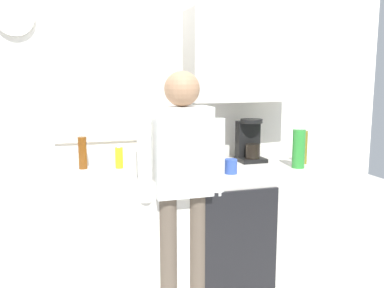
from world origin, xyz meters
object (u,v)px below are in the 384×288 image
object	(u,v)px
bottle_amber_beer	(83,153)
mixing_bowl	(189,168)
dish_soap	(119,157)
coffee_maker	(249,142)
bottle_olive_oil	(303,147)
bottle_clear_soda	(299,149)
cup_blue_mug	(231,166)
cup_white_mug	(42,175)
cup_yellow_cup	(170,162)
storage_canister	(138,162)
person_at_sink	(182,175)
bottle_dark_sauce	(155,159)

from	to	relation	value
bottle_amber_beer	mixing_bowl	size ratio (longest dim) A/B	1.05
dish_soap	mixing_bowl	bearing A→B (deg)	-36.89
bottle_amber_beer	coffee_maker	bearing A→B (deg)	-4.37
bottle_olive_oil	mixing_bowl	size ratio (longest dim) A/B	1.14
bottle_clear_soda	cup_blue_mug	xyz separation A→B (m)	(-0.53, -0.03, -0.09)
dish_soap	bottle_amber_beer	bearing A→B (deg)	167.58
cup_white_mug	bottle_amber_beer	bearing A→B (deg)	51.42
coffee_maker	cup_yellow_cup	xyz separation A→B (m)	(-0.66, -0.07, -0.10)
bottle_amber_beer	cup_blue_mug	distance (m)	1.06
bottle_clear_soda	storage_canister	xyz separation A→B (m)	(-1.14, 0.14, -0.05)
bottle_amber_beer	dish_soap	distance (m)	0.26
dish_soap	person_at_sink	size ratio (longest dim) A/B	0.11
bottle_olive_oil	dish_soap	world-z (taller)	bottle_olive_oil
cup_yellow_cup	dish_soap	size ratio (longest dim) A/B	0.47
person_at_sink	storage_canister	bearing A→B (deg)	136.98
bottle_amber_beer	cup_blue_mug	size ratio (longest dim) A/B	2.30
cup_blue_mug	mixing_bowl	xyz separation A→B (m)	(-0.27, 0.08, -0.01)
bottle_olive_oil	storage_canister	bearing A→B (deg)	178.86
bottle_amber_beer	bottle_clear_soda	xyz separation A→B (m)	(1.48, -0.43, 0.02)
cup_yellow_cup	storage_canister	bearing A→B (deg)	-154.76
cup_blue_mug	mixing_bowl	world-z (taller)	cup_blue_mug
bottle_dark_sauce	storage_canister	world-z (taller)	bottle_dark_sauce
bottle_amber_beer	bottle_olive_oil	world-z (taller)	bottle_olive_oil
coffee_maker	storage_canister	world-z (taller)	coffee_maker
cup_yellow_cup	cup_blue_mug	distance (m)	0.46
bottle_clear_soda	dish_soap	distance (m)	1.29
cup_yellow_cup	bottle_clear_soda	bearing A→B (deg)	-16.45
cup_yellow_cup	cup_white_mug	bearing A→B (deg)	-169.47
bottle_clear_soda	bottle_olive_oil	bearing A→B (deg)	46.32
bottle_amber_beer	cup_yellow_cup	xyz separation A→B (m)	(0.59, -0.17, -0.07)
storage_canister	bottle_clear_soda	bearing A→B (deg)	-7.18
cup_yellow_cup	storage_canister	size ratio (longest dim) A/B	0.50
cup_yellow_cup	storage_canister	distance (m)	0.28
coffee_maker	bottle_amber_beer	world-z (taller)	coffee_maker
bottle_amber_beer	cup_white_mug	size ratio (longest dim) A/B	2.42
cup_white_mug	mixing_bowl	size ratio (longest dim) A/B	0.43
bottle_dark_sauce	dish_soap	distance (m)	0.29
cup_white_mug	person_at_sink	distance (m)	0.87
mixing_bowl	bottle_clear_soda	bearing A→B (deg)	-4.07
bottle_dark_sauce	storage_canister	size ratio (longest dim) A/B	1.06
cup_blue_mug	storage_canister	size ratio (longest dim) A/B	0.59
cup_white_mug	storage_canister	xyz separation A→B (m)	(0.60, 0.04, 0.04)
bottle_dark_sauce	bottle_olive_oil	bearing A→B (deg)	-3.35
bottle_dark_sauce	bottle_olive_oil	xyz separation A→B (m)	(1.13, -0.07, 0.04)
coffee_maker	cup_blue_mug	world-z (taller)	coffee_maker
bottle_clear_soda	cup_yellow_cup	world-z (taller)	bottle_clear_soda
dish_soap	person_at_sink	world-z (taller)	person_at_sink
bottle_dark_sauce	cup_yellow_cup	bearing A→B (deg)	31.59
cup_white_mug	storage_canister	world-z (taller)	storage_canister
storage_canister	bottle_amber_beer	bearing A→B (deg)	139.70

